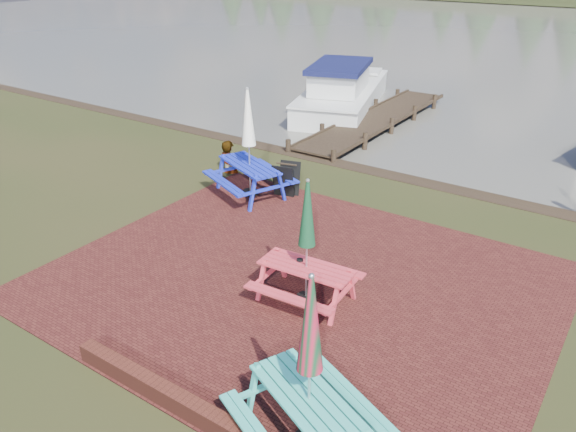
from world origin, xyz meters
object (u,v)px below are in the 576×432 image
at_px(jetty, 374,120).
at_px(person, 228,141).
at_px(picnic_table_red, 306,261).
at_px(picnic_table_blue, 249,159).
at_px(chalkboard, 286,179).
at_px(boat_jetty, 342,94).
at_px(picnic_table_teal, 309,391).

distance_m(jetty, person, 6.73).
xyz_separation_m(picnic_table_red, picnic_table_blue, (-3.71, 3.18, 0.14)).
relative_size(chalkboard, boat_jetty, 0.11).
bearing_deg(boat_jetty, chalkboard, -86.98).
xyz_separation_m(picnic_table_red, chalkboard, (-2.91, 3.63, -0.36)).
height_order(jetty, person, person).
relative_size(picnic_table_red, person, 1.29).
height_order(chalkboard, person, person).
bearing_deg(picnic_table_teal, chalkboard, 150.37).
bearing_deg(picnic_table_red, person, 137.88).
distance_m(picnic_table_red, chalkboard, 4.66).
bearing_deg(chalkboard, picnic_table_red, -66.31).
xyz_separation_m(picnic_table_teal, chalkboard, (-4.65, 6.32, -0.43)).
bearing_deg(chalkboard, person, 153.21).
distance_m(picnic_table_blue, chalkboard, 1.05).
height_order(picnic_table_blue, jetty, picnic_table_blue).
relative_size(picnic_table_red, jetty, 0.25).
bearing_deg(jetty, boat_jetty, 144.17).
height_order(picnic_table_teal, person, picnic_table_teal).
xyz_separation_m(picnic_table_blue, boat_jetty, (-2.44, 9.09, -0.51)).
bearing_deg(jetty, picnic_table_teal, -66.96).
relative_size(picnic_table_teal, picnic_table_blue, 0.93).
relative_size(picnic_table_red, picnic_table_blue, 0.85).
relative_size(chalkboard, jetty, 0.09).
bearing_deg(jetty, picnic_table_blue, -88.24).
relative_size(picnic_table_blue, person, 1.51).
distance_m(jetty, boat_jetty, 2.74).
xyz_separation_m(picnic_table_teal, picnic_table_red, (-1.75, 2.69, -0.07)).
bearing_deg(boat_jetty, jetty, -53.35).
height_order(picnic_table_red, jetty, picnic_table_red).
bearing_deg(person, jetty, -91.05).
bearing_deg(picnic_table_red, picnic_table_teal, -60.61).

